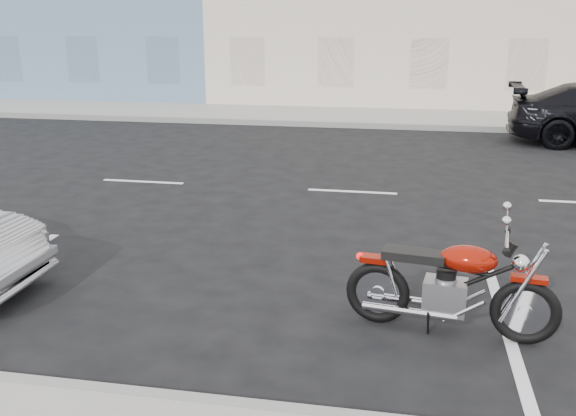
% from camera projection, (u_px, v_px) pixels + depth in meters
% --- Properties ---
extents(ground, '(120.00, 120.00, 0.00)m').
position_uv_depth(ground, '(467.00, 197.00, 11.20)').
color(ground, black).
rests_on(ground, ground).
extents(sidewalk_far, '(80.00, 3.40, 0.15)m').
position_uv_depth(sidewalk_far, '(282.00, 115.00, 20.25)').
color(sidewalk_far, gray).
rests_on(sidewalk_far, ground).
extents(curb_far, '(80.00, 0.12, 0.16)m').
position_uv_depth(curb_far, '(271.00, 123.00, 18.65)').
color(curb_far, gray).
rests_on(curb_far, ground).
extents(motorcycle, '(2.06, 0.70, 1.04)m').
position_uv_depth(motorcycle, '(530.00, 298.00, 6.02)').
color(motorcycle, black).
rests_on(motorcycle, ground).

